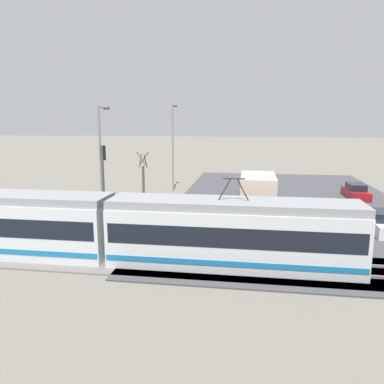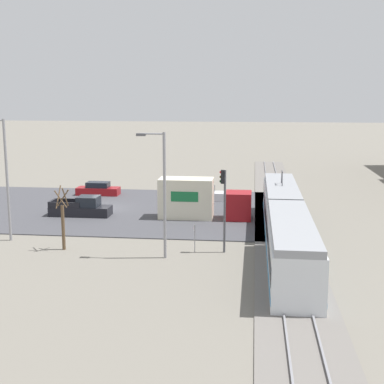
{
  "view_description": "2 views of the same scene",
  "coord_description": "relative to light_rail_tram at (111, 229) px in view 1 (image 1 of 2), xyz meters",
  "views": [
    {
      "loc": [
        3.78,
        35.06,
        7.39
      ],
      "look_at": [
        8.24,
        5.81,
        1.85
      ],
      "focal_mm": 35.0,
      "sensor_mm": 36.0,
      "label": 1
    },
    {
      "loc": [
        49.68,
        14.11,
        11.17
      ],
      "look_at": [
        7.1,
        9.14,
        3.19
      ],
      "focal_mm": 50.0,
      "sensor_mm": 36.0,
      "label": 2
    }
  ],
  "objects": [
    {
      "name": "ground_plane",
      "position": [
        -11.04,
        -16.5,
        -1.75
      ],
      "size": [
        320.0,
        320.0,
        0.0
      ],
      "primitive_type": "plane",
      "color": "slate"
    },
    {
      "name": "road_surface",
      "position": [
        -11.04,
        -16.5,
        -1.71
      ],
      "size": [
        20.65,
        38.59,
        0.08
      ],
      "color": "#424247",
      "rests_on": "ground"
    },
    {
      "name": "rail_bed",
      "position": [
        -11.04,
        0.0,
        -1.7
      ],
      "size": [
        75.71,
        4.4,
        0.22
      ],
      "color": "slate",
      "rests_on": "ground"
    },
    {
      "name": "light_rail_tram",
      "position": [
        0.0,
        0.0,
        0.0
      ],
      "size": [
        25.87,
        2.83,
        4.56
      ],
      "color": "silver",
      "rests_on": "ground"
    },
    {
      "name": "box_truck",
      "position": [
        -7.96,
        -7.22,
        -0.02
      ],
      "size": [
        2.44,
        8.22,
        3.58
      ],
      "color": "maroon",
      "rests_on": "ground"
    },
    {
      "name": "pickup_truck",
      "position": [
        -7.69,
        -17.97,
        -0.99
      ],
      "size": [
        1.96,
        5.53,
        1.8
      ],
      "color": "black",
      "rests_on": "ground"
    },
    {
      "name": "sedan_car_0",
      "position": [
        -16.34,
        -7.58,
        -1.08
      ],
      "size": [
        1.79,
        4.4,
        1.42
      ],
      "color": "silver",
      "rests_on": "ground"
    },
    {
      "name": "sedan_car_1",
      "position": [
        -17.68,
        -19.4,
        -1.08
      ],
      "size": [
        1.72,
        4.67,
        1.43
      ],
      "rotation": [
        0.0,
        0.0,
        3.14
      ],
      "color": "maroon",
      "rests_on": "ground"
    },
    {
      "name": "traffic_light_pole",
      "position": [
        2.09,
        -4.42,
        2.04
      ],
      "size": [
        0.28,
        0.47,
        5.91
      ],
      "color": "#47474C",
      "rests_on": "ground"
    },
    {
      "name": "street_tree",
      "position": [
        2.73,
        -15.91,
        0.36
      ],
      "size": [
        1.1,
        0.91,
        4.64
      ],
      "color": "brown",
      "rests_on": "ground"
    },
    {
      "name": "street_lamp_near_crossing",
      "position": [
        0.83,
        -21.01,
        3.53
      ],
      "size": [
        0.36,
        1.95,
        9.28
      ],
      "color": "gray",
      "rests_on": "ground"
    },
    {
      "name": "street_lamp_mid_block",
      "position": [
        3.84,
        -8.5,
        3.2
      ],
      "size": [
        0.36,
        1.95,
        8.62
      ],
      "color": "gray",
      "rests_on": "ground"
    },
    {
      "name": "no_parking_sign",
      "position": [
        2.33,
        -6.44,
        -0.49
      ],
      "size": [
        0.32,
        0.08,
        2.04
      ],
      "color": "gray",
      "rests_on": "ground"
    }
  ]
}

